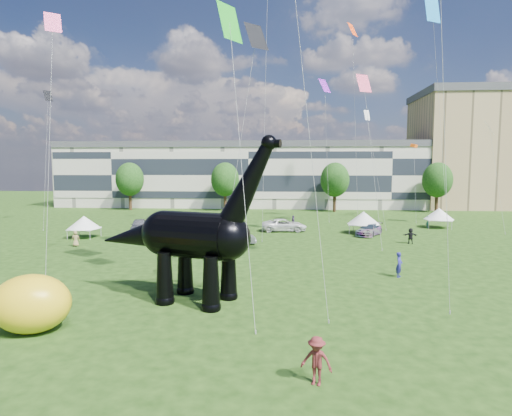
{
  "coord_description": "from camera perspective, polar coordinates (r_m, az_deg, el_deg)",
  "views": [
    {
      "loc": [
        -0.43,
        -25.06,
        8.26
      ],
      "look_at": [
        -2.91,
        8.0,
        5.0
      ],
      "focal_mm": 30.0,
      "sensor_mm": 36.0,
      "label": 1
    }
  ],
  "objects": [
    {
      "name": "apartment_block",
      "position": [
        98.75,
        28.66,
        6.53
      ],
      "size": [
        28.0,
        18.0,
        22.0
      ],
      "primitive_type": "cube",
      "color": "tan",
      "rests_on": "ground"
    },
    {
      "name": "tree_far_right",
      "position": [
        82.43,
        23.05,
        3.8
      ],
      "size": [
        5.2,
        5.2,
        9.44
      ],
      "color": "#382314",
      "rests_on": "ground"
    },
    {
      "name": "car_silver",
      "position": [
        55.63,
        -15.29,
        -2.25
      ],
      "size": [
        3.14,
        5.25,
        1.67
      ],
      "primitive_type": "imported",
      "rotation": [
        0.0,
        0.0,
        0.25
      ],
      "color": "#A4A4A8",
      "rests_on": "ground"
    },
    {
      "name": "gazebo_left",
      "position": [
        53.05,
        -21.95,
        -1.8
      ],
      "size": [
        3.74,
        3.74,
        2.54
      ],
      "rotation": [
        0.0,
        0.0,
        -0.02
      ],
      "color": "white",
      "rests_on": "ground"
    },
    {
      "name": "inflatable_yellow",
      "position": [
        24.39,
        -27.77,
        -11.23
      ],
      "size": [
        4.28,
        3.58,
        2.93
      ],
      "primitive_type": "ellipsoid",
      "rotation": [
        0.0,
        0.0,
        0.18
      ],
      "color": "yellow",
      "rests_on": "ground"
    },
    {
      "name": "dinosaur_sculpture",
      "position": [
        26.47,
        -8.97,
        -3.9
      ],
      "size": [
        12.57,
        5.71,
        10.37
      ],
      "rotation": [
        0.0,
        0.0,
        -0.32
      ],
      "color": "black",
      "rests_on": "ground"
    },
    {
      "name": "ground",
      "position": [
        26.39,
        5.13,
        -12.65
      ],
      "size": [
        220.0,
        220.0,
        0.0
      ],
      "primitive_type": "plane",
      "color": "#16330C",
      "rests_on": "ground"
    },
    {
      "name": "car_dark",
      "position": [
        52.74,
        14.86,
        -2.8
      ],
      "size": [
        4.16,
        5.23,
        1.42
      ],
      "primitive_type": "imported",
      "rotation": [
        0.0,
        0.0,
        -0.52
      ],
      "color": "#595960",
      "rests_on": "ground"
    },
    {
      "name": "visitors",
      "position": [
        38.11,
        4.96,
        -5.59
      ],
      "size": [
        41.41,
        43.77,
        1.88
      ],
      "color": "#2F7176",
      "rests_on": "ground"
    },
    {
      "name": "terrace_row",
      "position": [
        87.41,
        -0.68,
        4.14
      ],
      "size": [
        78.0,
        11.0,
        12.0
      ],
      "primitive_type": "cube",
      "color": "beige",
      "rests_on": "ground"
    },
    {
      "name": "car_grey",
      "position": [
        45.11,
        -2.96,
        -3.96
      ],
      "size": [
        4.85,
        2.61,
        1.52
      ],
      "primitive_type": "imported",
      "rotation": [
        0.0,
        0.0,
        1.8
      ],
      "color": "slate",
      "rests_on": "ground"
    },
    {
      "name": "tree_mid_left",
      "position": [
        78.93,
        -4.15,
        4.18
      ],
      "size": [
        5.2,
        5.2,
        9.44
      ],
      "color": "#382314",
      "rests_on": "ground"
    },
    {
      "name": "tree_far_left",
      "position": [
        83.49,
        -16.49,
        4.04
      ],
      "size": [
        5.2,
        5.2,
        9.44
      ],
      "color": "#382314",
      "rests_on": "ground"
    },
    {
      "name": "gazebo_near",
      "position": [
        53.96,
        14.14,
        -1.31
      ],
      "size": [
        4.94,
        4.94,
        2.73
      ],
      "rotation": [
        0.0,
        0.0,
        -0.32
      ],
      "color": "silver",
      "rests_on": "ground"
    },
    {
      "name": "car_white",
      "position": [
        54.35,
        3.78,
        -2.3
      ],
      "size": [
        5.86,
        3.06,
        1.58
      ],
      "primitive_type": "imported",
      "rotation": [
        0.0,
        0.0,
        1.65
      ],
      "color": "white",
      "rests_on": "ground"
    },
    {
      "name": "gazebo_far",
      "position": [
        62.15,
        23.21,
        -0.74
      ],
      "size": [
        4.49,
        4.49,
        2.66
      ],
      "rotation": [
        0.0,
        0.0,
        -0.2
      ],
      "color": "white",
      "rests_on": "ground"
    },
    {
      "name": "tree_mid_right",
      "position": [
        78.53,
        10.48,
        4.09
      ],
      "size": [
        5.2,
        5.2,
        9.44
      ],
      "color": "#382314",
      "rests_on": "ground"
    }
  ]
}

